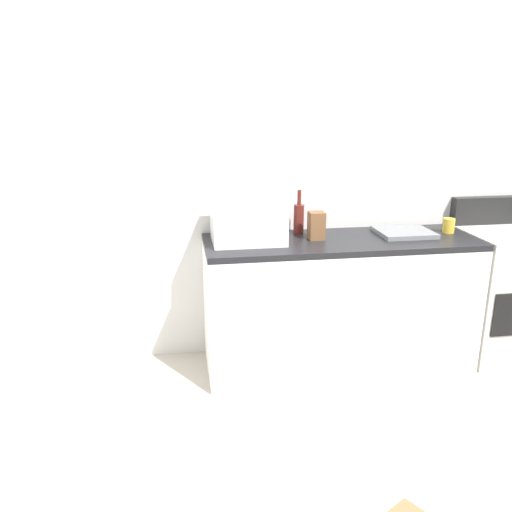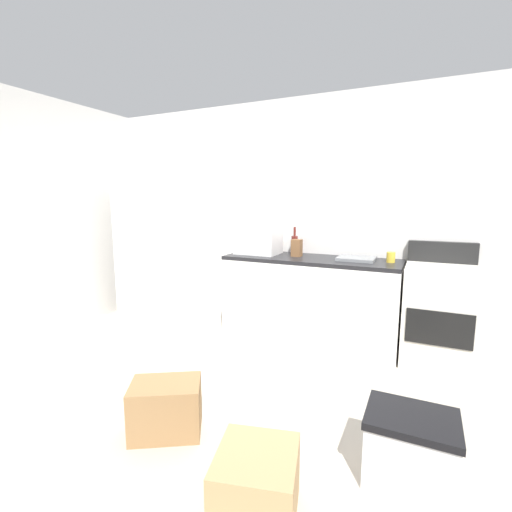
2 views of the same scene
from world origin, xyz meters
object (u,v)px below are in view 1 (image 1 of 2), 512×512
at_px(stove_oven, 502,291).
at_px(coffee_mug, 449,226).
at_px(refrigerator, 10,261).
at_px(wine_bottle, 299,218).
at_px(knife_block, 316,226).
at_px(microwave, 248,221).

bearing_deg(stove_oven, coffee_mug, 174.09).
bearing_deg(coffee_mug, refrigerator, -177.96).
bearing_deg(wine_bottle, knife_block, -62.76).
distance_m(microwave, wine_bottle, 0.40).
bearing_deg(knife_block, stove_oven, -1.00).
height_order(refrigerator, wine_bottle, refrigerator).
height_order(wine_bottle, coffee_mug, wine_bottle).
xyz_separation_m(microwave, coffee_mug, (1.39, 0.02, -0.09)).
bearing_deg(coffee_mug, wine_bottle, 172.46).
bearing_deg(microwave, knife_block, 0.24).
bearing_deg(coffee_mug, stove_oven, -5.91).
xyz_separation_m(refrigerator, wine_bottle, (1.80, 0.24, 0.14)).
xyz_separation_m(stove_oven, microwave, (-1.84, 0.02, 0.57)).
xyz_separation_m(refrigerator, coffee_mug, (2.83, 0.10, 0.08)).
relative_size(microwave, coffee_mug, 4.60).
relative_size(microwave, wine_bottle, 1.53).
relative_size(stove_oven, microwave, 2.39).
bearing_deg(microwave, coffee_mug, 0.96).
xyz_separation_m(coffee_mug, knife_block, (-0.94, -0.02, 0.04)).
distance_m(stove_oven, coffee_mug, 0.66).
bearing_deg(refrigerator, coffee_mug, 2.04).
height_order(microwave, knife_block, microwave).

